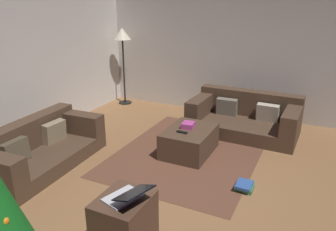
# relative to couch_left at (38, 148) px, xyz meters

# --- Properties ---
(ground_plane) EXTENTS (6.40, 6.40, 0.00)m
(ground_plane) POSITION_rel_couch_left_xyz_m (0.21, -2.24, -0.25)
(ground_plane) COLOR brown
(corner_partition) EXTENTS (0.12, 6.40, 2.60)m
(corner_partition) POSITION_rel_couch_left_xyz_m (3.35, -2.24, 1.05)
(corner_partition) COLOR beige
(corner_partition) RESTS_ON ground_plane
(couch_left) EXTENTS (1.84, 0.94, 0.61)m
(couch_left) POSITION_rel_couch_left_xyz_m (0.00, 0.00, 0.00)
(couch_left) COLOR #473323
(couch_left) RESTS_ON ground_plane
(couch_right) EXTENTS (1.03, 1.81, 0.67)m
(couch_right) POSITION_rel_couch_left_xyz_m (2.46, -2.29, 0.01)
(couch_right) COLOR #473323
(couch_right) RESTS_ON ground_plane
(ottoman) EXTENTS (0.88, 0.64, 0.38)m
(ottoman) POSITION_rel_couch_left_xyz_m (1.26, -1.74, -0.06)
(ottoman) COLOR #473323
(ottoman) RESTS_ON ground_plane
(gift_box) EXTENTS (0.21, 0.19, 0.08)m
(gift_box) POSITION_rel_couch_left_xyz_m (1.30, -1.70, 0.17)
(gift_box) COLOR #B23F8C
(gift_box) RESTS_ON ottoman
(tv_remote) EXTENTS (0.06, 0.16, 0.02)m
(tv_remote) POSITION_rel_couch_left_xyz_m (1.08, -1.70, 0.14)
(tv_remote) COLOR black
(tv_remote) RESTS_ON ottoman
(side_table) EXTENTS (0.52, 0.44, 0.52)m
(side_table) POSITION_rel_couch_left_xyz_m (-0.83, -1.95, 0.01)
(side_table) COLOR #4C3323
(side_table) RESTS_ON ground_plane
(laptop) EXTENTS (0.42, 0.45, 0.17)m
(laptop) POSITION_rel_couch_left_xyz_m (-0.85, -2.01, 0.32)
(laptop) COLOR silver
(laptop) RESTS_ON side_table
(book_stack) EXTENTS (0.25, 0.21, 0.09)m
(book_stack) POSITION_rel_couch_left_xyz_m (0.61, -2.73, -0.21)
(book_stack) COLOR #387A47
(book_stack) RESTS_ON ground_plane
(corner_lamp) EXTENTS (0.36, 0.36, 1.63)m
(corner_lamp) POSITION_rel_couch_left_xyz_m (2.95, 0.50, 1.14)
(corner_lamp) COLOR black
(corner_lamp) RESTS_ON ground_plane
(area_rug) EXTENTS (2.60, 2.00, 0.01)m
(area_rug) POSITION_rel_couch_left_xyz_m (1.26, -1.74, -0.25)
(area_rug) COLOR brown
(area_rug) RESTS_ON ground_plane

